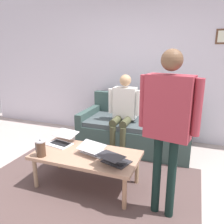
{
  "coord_description": "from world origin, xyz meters",
  "views": [
    {
      "loc": [
        -1.05,
        2.07,
        1.68
      ],
      "look_at": [
        0.06,
        -0.88,
        0.8
      ],
      "focal_mm": 36.39,
      "sensor_mm": 36.0,
      "label": 1
    }
  ],
  "objects_px": {
    "coffee_table": "(86,157)",
    "person_standing": "(168,115)",
    "couch": "(136,130)",
    "person_seated": "(123,109)",
    "laptop_right": "(114,160)",
    "french_press": "(41,148)",
    "laptop_left": "(62,140)",
    "laptop_center": "(94,150)"
  },
  "relations": [
    {
      "from": "laptop_center",
      "to": "laptop_right",
      "type": "bearing_deg",
      "value": 155.54
    },
    {
      "from": "coffee_table",
      "to": "french_press",
      "type": "height_order",
      "value": "french_press"
    },
    {
      "from": "coffee_table",
      "to": "french_press",
      "type": "distance_m",
      "value": 0.55
    },
    {
      "from": "coffee_table",
      "to": "laptop_left",
      "type": "height_order",
      "value": "laptop_left"
    },
    {
      "from": "couch",
      "to": "laptop_right",
      "type": "xyz_separation_m",
      "value": [
        -0.14,
        1.51,
        0.18
      ]
    },
    {
      "from": "couch",
      "to": "french_press",
      "type": "bearing_deg",
      "value": 65.56
    },
    {
      "from": "person_standing",
      "to": "person_seated",
      "type": "bearing_deg",
      "value": -57.44
    },
    {
      "from": "laptop_left",
      "to": "person_seated",
      "type": "height_order",
      "value": "person_seated"
    },
    {
      "from": "coffee_table",
      "to": "person_seated",
      "type": "height_order",
      "value": "person_seated"
    },
    {
      "from": "laptop_center",
      "to": "french_press",
      "type": "xyz_separation_m",
      "value": [
        0.56,
        0.28,
        0.06
      ]
    },
    {
      "from": "french_press",
      "to": "laptop_right",
      "type": "bearing_deg",
      "value": -171.36
    },
    {
      "from": "laptop_right",
      "to": "coffee_table",
      "type": "bearing_deg",
      "value": -15.05
    },
    {
      "from": "coffee_table",
      "to": "person_standing",
      "type": "bearing_deg",
      "value": 169.27
    },
    {
      "from": "coffee_table",
      "to": "laptop_center",
      "type": "distance_m",
      "value": 0.13
    },
    {
      "from": "person_seated",
      "to": "couch",
      "type": "bearing_deg",
      "value": -126.72
    },
    {
      "from": "couch",
      "to": "person_standing",
      "type": "xyz_separation_m",
      "value": [
        -0.7,
        1.58,
        0.77
      ]
    },
    {
      "from": "coffee_table",
      "to": "person_seated",
      "type": "xyz_separation_m",
      "value": [
        -0.1,
        -1.17,
        0.33
      ]
    },
    {
      "from": "laptop_left",
      "to": "french_press",
      "type": "bearing_deg",
      "value": 86.88
    },
    {
      "from": "couch",
      "to": "laptop_center",
      "type": "bearing_deg",
      "value": 82.39
    },
    {
      "from": "laptop_right",
      "to": "person_standing",
      "type": "relative_size",
      "value": 0.24
    },
    {
      "from": "couch",
      "to": "coffee_table",
      "type": "bearing_deg",
      "value": 79.04
    },
    {
      "from": "person_seated",
      "to": "coffee_table",
      "type": "bearing_deg",
      "value": 85.05
    },
    {
      "from": "coffee_table",
      "to": "laptop_center",
      "type": "bearing_deg",
      "value": -158.36
    },
    {
      "from": "laptop_left",
      "to": "person_standing",
      "type": "relative_size",
      "value": 0.24
    },
    {
      "from": "laptop_left",
      "to": "laptop_center",
      "type": "bearing_deg",
      "value": 166.35
    },
    {
      "from": "coffee_table",
      "to": "laptop_right",
      "type": "relative_size",
      "value": 3.2
    },
    {
      "from": "french_press",
      "to": "person_seated",
      "type": "xyz_separation_m",
      "value": [
        -0.58,
        -1.42,
        0.19
      ]
    },
    {
      "from": "couch",
      "to": "laptop_left",
      "type": "xyz_separation_m",
      "value": [
        0.72,
        1.23,
        0.18
      ]
    },
    {
      "from": "laptop_left",
      "to": "laptop_right",
      "type": "xyz_separation_m",
      "value": [
        -0.86,
        0.28,
        0.0
      ]
    },
    {
      "from": "laptop_right",
      "to": "person_seated",
      "type": "xyz_separation_m",
      "value": [
        0.31,
        -1.28,
        0.25
      ]
    },
    {
      "from": "laptop_center",
      "to": "person_standing",
      "type": "height_order",
      "value": "person_standing"
    },
    {
      "from": "couch",
      "to": "coffee_table",
      "type": "xyz_separation_m",
      "value": [
        0.27,
        1.4,
        0.09
      ]
    },
    {
      "from": "laptop_left",
      "to": "coffee_table",
      "type": "bearing_deg",
      "value": 159.79
    },
    {
      "from": "laptop_right",
      "to": "french_press",
      "type": "distance_m",
      "value": 0.89
    },
    {
      "from": "laptop_left",
      "to": "person_seated",
      "type": "distance_m",
      "value": 1.18
    },
    {
      "from": "laptop_right",
      "to": "french_press",
      "type": "xyz_separation_m",
      "value": [
        0.88,
        0.13,
        0.05
      ]
    },
    {
      "from": "couch",
      "to": "coffee_table",
      "type": "distance_m",
      "value": 1.43
    },
    {
      "from": "french_press",
      "to": "laptop_center",
      "type": "bearing_deg",
      "value": -153.73
    },
    {
      "from": "couch",
      "to": "person_seated",
      "type": "xyz_separation_m",
      "value": [
        0.17,
        0.23,
        0.42
      ]
    },
    {
      "from": "laptop_left",
      "to": "french_press",
      "type": "xyz_separation_m",
      "value": [
        0.02,
        0.41,
        0.05
      ]
    },
    {
      "from": "couch",
      "to": "person_seated",
      "type": "relative_size",
      "value": 1.46
    },
    {
      "from": "couch",
      "to": "laptop_left",
      "type": "height_order",
      "value": "couch"
    }
  ]
}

